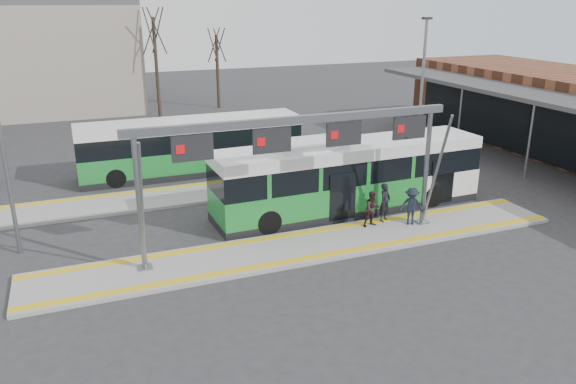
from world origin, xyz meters
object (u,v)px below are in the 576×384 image
at_px(passenger_a, 385,202).
at_px(hero_bus, 349,177).
at_px(passenger_b, 372,209).
at_px(gantry, 301,143).
at_px(passenger_c, 411,206).

bearing_deg(passenger_a, hero_bus, 78.00).
height_order(hero_bus, passenger_b, hero_bus).
xyz_separation_m(passenger_a, passenger_b, (-0.80, -0.32, -0.08)).
bearing_deg(passenger_b, gantry, -176.87).
bearing_deg(hero_bus, passenger_b, -94.31).
bearing_deg(hero_bus, passenger_c, -63.81).
relative_size(gantry, passenger_b, 8.27).
bearing_deg(gantry, hero_bus, 39.21).
relative_size(passenger_a, passenger_b, 1.10).
bearing_deg(passenger_b, passenger_a, 16.78).
distance_m(gantry, passenger_a, 5.55).
xyz_separation_m(passenger_a, passenger_c, (0.87, -0.77, -0.03)).
relative_size(hero_bus, passenger_c, 7.81).
relative_size(passenger_a, passenger_c, 1.04).
height_order(gantry, passenger_b, gantry).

